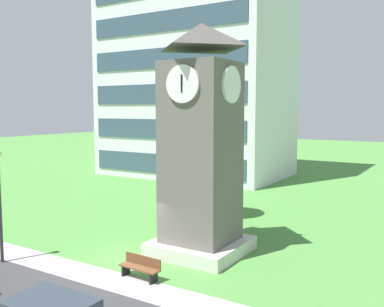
% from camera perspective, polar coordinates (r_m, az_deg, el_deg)
% --- Properties ---
extents(ground_plane, '(160.00, 160.00, 0.00)m').
position_cam_1_polar(ground_plane, '(19.65, -8.87, -13.89)').
color(ground_plane, '#4C893D').
extents(kerb_strip, '(120.00, 1.60, 0.01)m').
position_cam_1_polar(kerb_strip, '(18.37, -12.84, -15.40)').
color(kerb_strip, '#9E9E99').
rests_on(kerb_strip, ground).
extents(office_building, '(17.74, 10.76, 28.80)m').
position_cam_1_polar(office_building, '(44.54, 0.45, 15.93)').
color(office_building, silver).
rests_on(office_building, ground).
extents(clock_tower, '(3.92, 3.92, 10.39)m').
position_cam_1_polar(clock_tower, '(19.58, 1.19, 0.08)').
color(clock_tower, '#605B56').
rests_on(clock_tower, ground).
extents(park_bench, '(1.82, 0.57, 0.88)m').
position_cam_1_polar(park_bench, '(17.62, -6.82, -14.64)').
color(park_bench, brown).
rests_on(park_bench, ground).
extents(tree_by_building, '(3.06, 3.06, 5.54)m').
position_cam_1_polar(tree_by_building, '(26.26, 3.14, 0.10)').
color(tree_by_building, '#513823').
rests_on(tree_by_building, ground).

